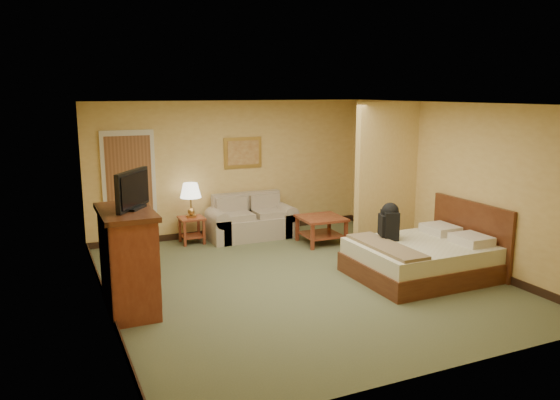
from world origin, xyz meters
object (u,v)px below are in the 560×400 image
loveseat (251,224)px  dresser (128,260)px  coffee_table (321,224)px  bed (424,257)px

loveseat → dresser: size_ratio=1.26×
loveseat → coffee_table: (1.03, -0.92, 0.09)m
coffee_table → dresser: dresser is taller
dresser → bed: bearing=-6.7°
coffee_table → loveseat: bearing=138.1°
loveseat → dresser: dresser is taller
coffee_table → dresser: bearing=-155.0°
loveseat → coffee_table: 1.38m
loveseat → bed: bearing=-63.4°
coffee_table → bed: bed is taller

